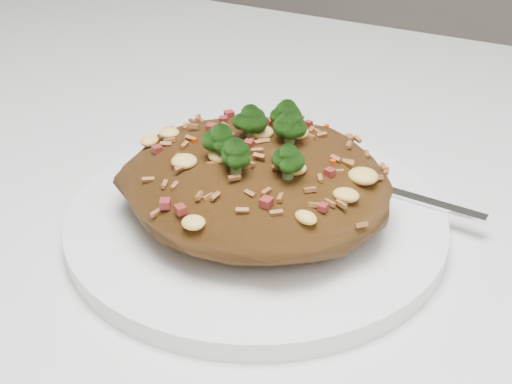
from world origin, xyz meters
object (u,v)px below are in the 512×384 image
Objects in this scene: dining_table at (182,265)px; fork at (383,189)px; fried_rice at (256,170)px; plate at (256,220)px.

dining_table is 0.19m from fork.
dining_table is at bearing -167.13° from fork.
dining_table is 6.60× the size of fried_rice.
dining_table is 0.17m from fried_rice.
plate is 1.40× the size of fried_rice.
plate is (0.09, -0.04, 0.10)m from dining_table.
fried_rice reaches higher than fork.
plate is 0.09m from fork.
dining_table is 0.14m from plate.
plate reaches higher than dining_table.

